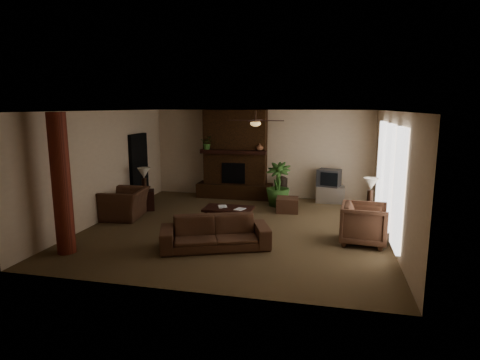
% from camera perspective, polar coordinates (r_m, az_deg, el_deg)
% --- Properties ---
extents(room_shell, '(7.00, 7.00, 7.00)m').
position_cam_1_polar(room_shell, '(9.41, -0.54, 1.36)').
color(room_shell, brown).
rests_on(room_shell, ground).
extents(fireplace, '(2.40, 0.70, 2.80)m').
position_cam_1_polar(fireplace, '(12.73, -0.71, 2.65)').
color(fireplace, '#442612').
rests_on(fireplace, ground).
extents(windows, '(0.08, 3.65, 2.35)m').
position_cam_1_polar(windows, '(9.46, 20.55, 0.43)').
color(windows, white).
rests_on(windows, ground).
extents(log_column, '(0.36, 0.36, 2.80)m').
position_cam_1_polar(log_column, '(8.50, -24.29, -0.57)').
color(log_column, maroon).
rests_on(log_column, ground).
extents(doorway, '(0.10, 1.00, 2.10)m').
position_cam_1_polar(doorway, '(12.33, -14.32, 1.57)').
color(doorway, black).
rests_on(doorway, ground).
extents(ceiling_fan, '(1.35, 1.35, 0.37)m').
position_cam_1_polar(ceiling_fan, '(9.51, 2.24, 8.30)').
color(ceiling_fan, black).
rests_on(ceiling_fan, ceiling).
extents(sofa, '(2.32, 1.40, 0.87)m').
position_cam_1_polar(sofa, '(8.26, -3.63, -6.84)').
color(sofa, '#4F3121').
rests_on(sofa, ground).
extents(armchair_left, '(0.91, 1.27, 1.03)m').
position_cam_1_polar(armchair_left, '(10.84, -16.22, -2.60)').
color(armchair_left, '#4F3121').
rests_on(armchair_left, ground).
extents(armchair_right, '(0.95, 1.00, 0.96)m').
position_cam_1_polar(armchair_right, '(8.88, 17.41, -5.79)').
color(armchair_right, '#4F3121').
rests_on(armchair_right, ground).
extents(coffee_table, '(1.20, 0.70, 0.43)m').
position_cam_1_polar(coffee_table, '(9.86, -1.67, -4.32)').
color(coffee_table, black).
rests_on(coffee_table, ground).
extents(ottoman, '(0.64, 0.64, 0.40)m').
position_cam_1_polar(ottoman, '(11.15, 6.83, -3.55)').
color(ottoman, '#4F3121').
rests_on(ottoman, ground).
extents(tv_stand, '(0.86, 0.51, 0.50)m').
position_cam_1_polar(tv_stand, '(12.48, 12.82, -2.00)').
color(tv_stand, '#B8B8BA').
rests_on(tv_stand, ground).
extents(tv, '(0.76, 0.68, 0.52)m').
position_cam_1_polar(tv, '(12.37, 12.68, 0.31)').
color(tv, '#353538').
rests_on(tv, tv_stand).
extents(floor_vase, '(0.34, 0.34, 0.77)m').
position_cam_1_polar(floor_vase, '(12.46, 6.05, -0.95)').
color(floor_vase, black).
rests_on(floor_vase, ground).
extents(floor_plant, '(0.86, 1.36, 0.72)m').
position_cam_1_polar(floor_plant, '(11.76, 5.44, -1.98)').
color(floor_plant, '#335A24').
rests_on(floor_plant, ground).
extents(side_table_left, '(0.66, 0.66, 0.55)m').
position_cam_1_polar(side_table_left, '(11.61, -13.46, -2.82)').
color(side_table_left, black).
rests_on(side_table_left, ground).
extents(lamp_left, '(0.43, 0.43, 0.65)m').
position_cam_1_polar(lamp_left, '(11.53, -13.66, 0.76)').
color(lamp_left, black).
rests_on(lamp_left, side_table_left).
extents(side_table_right, '(0.54, 0.54, 0.55)m').
position_cam_1_polar(side_table_right, '(10.26, 17.79, -4.80)').
color(side_table_right, black).
rests_on(side_table_right, ground).
extents(lamp_right, '(0.46, 0.46, 0.65)m').
position_cam_1_polar(lamp_right, '(10.10, 18.27, -0.83)').
color(lamp_right, black).
rests_on(lamp_right, side_table_right).
extents(mantel_plant, '(0.39, 0.43, 0.33)m').
position_cam_1_polar(mantel_plant, '(12.59, -4.73, 5.14)').
color(mantel_plant, '#335A24').
rests_on(mantel_plant, fireplace).
extents(mantel_vase, '(0.27, 0.28, 0.22)m').
position_cam_1_polar(mantel_vase, '(12.25, 2.85, 4.76)').
color(mantel_vase, brown).
rests_on(mantel_vase, fireplace).
extents(book_a, '(0.21, 0.10, 0.29)m').
position_cam_1_polar(book_a, '(9.86, -3.16, -3.12)').
color(book_a, '#999999').
rests_on(book_a, coffee_table).
extents(book_b, '(0.21, 0.08, 0.29)m').
position_cam_1_polar(book_b, '(9.66, -0.58, -3.38)').
color(book_b, '#999999').
rests_on(book_b, coffee_table).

